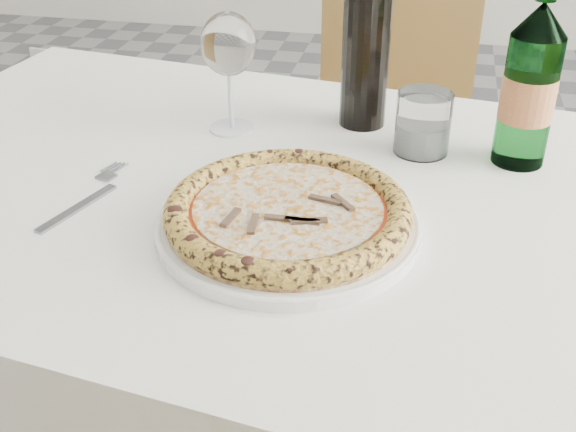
# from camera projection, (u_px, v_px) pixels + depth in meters

# --- Properties ---
(dining_table) EXTENTS (1.42, 0.96, 0.76)m
(dining_table) POSITION_uv_depth(u_px,v_px,m) (303.00, 253.00, 0.98)
(dining_table) COLOR brown
(dining_table) RESTS_ON floor
(chair_far) EXTENTS (0.38, 0.38, 0.93)m
(chair_far) POSITION_uv_depth(u_px,v_px,m) (392.00, 114.00, 1.72)
(chair_far) COLOR brown
(chair_far) RESTS_ON floor
(plate) EXTENTS (0.31, 0.31, 0.02)m
(plate) POSITION_uv_depth(u_px,v_px,m) (288.00, 224.00, 0.84)
(plate) COLOR white
(plate) RESTS_ON dining_table
(pizza) EXTENTS (0.29, 0.29, 0.03)m
(pizza) POSITION_uv_depth(u_px,v_px,m) (288.00, 211.00, 0.83)
(pizza) COLOR #DBB46A
(pizza) RESTS_ON plate
(fork) EXTENTS (0.05, 0.18, 0.00)m
(fork) POSITION_uv_depth(u_px,v_px,m) (87.00, 197.00, 0.91)
(fork) COLOR gray
(fork) RESTS_ON dining_table
(wine_glass) EXTENTS (0.08, 0.08, 0.18)m
(wine_glass) POSITION_uv_depth(u_px,v_px,m) (228.00, 47.00, 1.03)
(wine_glass) COLOR white
(wine_glass) RESTS_ON dining_table
(tumbler) EXTENTS (0.08, 0.08, 0.09)m
(tumbler) POSITION_uv_depth(u_px,v_px,m) (423.00, 127.00, 1.01)
(tumbler) COLOR silver
(tumbler) RESTS_ON dining_table
(beer_bottle) EXTENTS (0.07, 0.07, 0.28)m
(beer_bottle) POSITION_uv_depth(u_px,v_px,m) (530.00, 86.00, 0.95)
(beer_bottle) COLOR #469155
(beer_bottle) RESTS_ON dining_table
(wine_bottle) EXTENTS (0.07, 0.07, 0.29)m
(wine_bottle) POSITION_uv_depth(u_px,v_px,m) (366.00, 46.00, 1.05)
(wine_bottle) COLOR black
(wine_bottle) RESTS_ON dining_table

